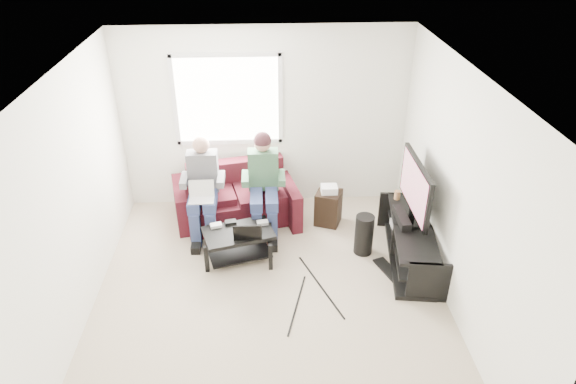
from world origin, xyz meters
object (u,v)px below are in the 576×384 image
at_px(coffee_table, 239,239).
at_px(tv, 415,188).
at_px(end_table, 328,206).
at_px(tv_stand, 410,244).
at_px(subwoofer, 364,235).
at_px(sofa, 236,200).

bearing_deg(coffee_table, tv, -0.81).
distance_m(coffee_table, end_table, 1.45).
relative_size(coffee_table, tv_stand, 0.58).
bearing_deg(subwoofer, tv_stand, -19.44).
relative_size(tv_stand, subwoofer, 3.04).
bearing_deg(coffee_table, end_table, 32.62).
bearing_deg(tv, subwoofer, 170.24).
height_order(sofa, tv_stand, sofa).
bearing_deg(subwoofer, tv, -9.76).
xyz_separation_m(coffee_table, end_table, (1.22, 0.78, -0.04)).
relative_size(tv_stand, end_table, 2.78).
height_order(coffee_table, tv, tv).
xyz_separation_m(coffee_table, tv, (2.14, -0.03, 0.68)).
relative_size(subwoofer, end_table, 0.92).
bearing_deg(coffee_table, tv_stand, -3.48).
xyz_separation_m(sofa, subwoofer, (1.66, -0.90, -0.03)).
distance_m(coffee_table, tv, 2.24).
bearing_deg(tv_stand, subwoofer, 160.56).
distance_m(sofa, coffee_table, 0.96).
height_order(tv, end_table, tv).
bearing_deg(subwoofer, end_table, 117.19).
distance_m(tv, end_table, 1.42).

